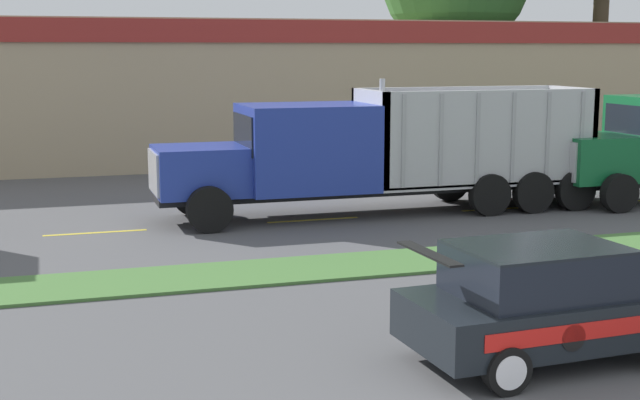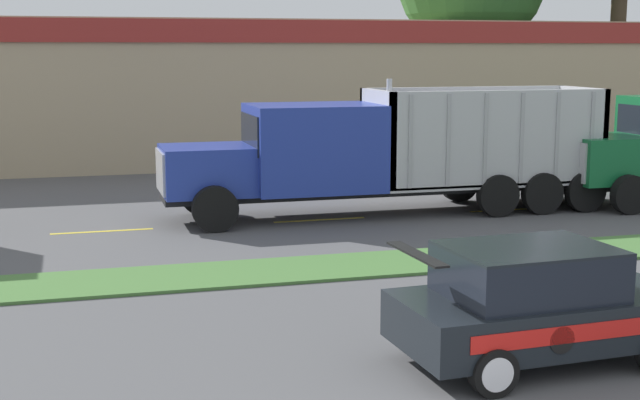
{
  "view_description": "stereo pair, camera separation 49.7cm",
  "coord_description": "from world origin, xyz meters",
  "views": [
    {
      "loc": [
        -5.35,
        -6.75,
        4.3
      ],
      "look_at": [
        -0.37,
        9.13,
        1.48
      ],
      "focal_mm": 50.0,
      "sensor_mm": 36.0,
      "label": 1
    },
    {
      "loc": [
        -4.87,
        -6.9,
        4.3
      ],
      "look_at": [
        -0.37,
        9.13,
        1.48
      ],
      "focal_mm": 50.0,
      "sensor_mm": 36.0,
      "label": 2
    }
  ],
  "objects": [
    {
      "name": "centre_line_4",
      "position": [
        1.14,
        14.57,
        0.0
      ],
      "size": [
        2.4,
        0.14,
        0.01
      ],
      "primitive_type": "cube",
      "color": "yellow",
      "rests_on": "ground_plane"
    },
    {
      "name": "dump_truck_lead",
      "position": [
        2.22,
        14.99,
        1.55
      ],
      "size": [
        11.73,
        2.71,
        3.57
      ],
      "color": "black",
      "rests_on": "ground_plane"
    },
    {
      "name": "rally_car",
      "position": [
        1.2,
        3.69,
        0.85
      ],
      "size": [
        4.12,
        2.18,
        1.7
      ],
      "color": "black",
      "rests_on": "ground_plane"
    },
    {
      "name": "store_building_backdrop",
      "position": [
        3.68,
        30.37,
        2.69
      ],
      "size": [
        39.92,
        12.1,
        5.38
      ],
      "color": "tan",
      "rests_on": "ground_plane"
    },
    {
      "name": "centre_line_3",
      "position": [
        -4.26,
        14.57,
        0.0
      ],
      "size": [
        2.4,
        0.14,
        0.01
      ],
      "primitive_type": "cube",
      "color": "yellow",
      "rests_on": "ground_plane"
    },
    {
      "name": "grass_verge",
      "position": [
        0.0,
        9.59,
        0.03
      ],
      "size": [
        120.0,
        1.96,
        0.06
      ],
      "primitive_type": "cube",
      "color": "#477538",
      "rests_on": "ground_plane"
    },
    {
      "name": "centre_line_5",
      "position": [
        6.54,
        14.57,
        0.0
      ],
      "size": [
        2.4,
        0.14,
        0.01
      ],
      "primitive_type": "cube",
      "color": "yellow",
      "rests_on": "ground_plane"
    }
  ]
}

